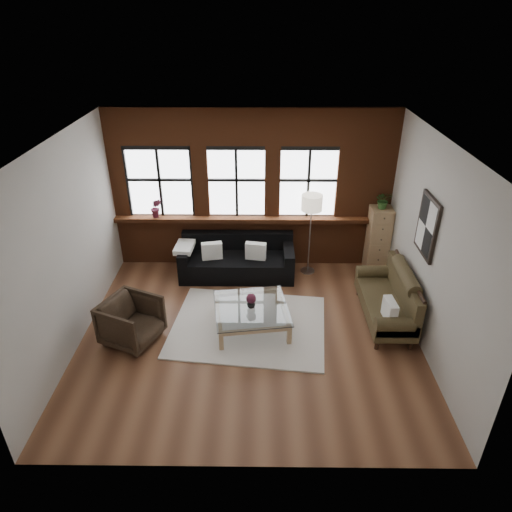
{
  "coord_description": "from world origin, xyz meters",
  "views": [
    {
      "loc": [
        0.17,
        -6.02,
        4.82
      ],
      "look_at": [
        0.1,
        0.6,
        1.15
      ],
      "focal_mm": 32.0,
      "sensor_mm": 36.0,
      "label": 1
    }
  ],
  "objects_px": {
    "armchair": "(131,321)",
    "drawer_chest": "(378,240)",
    "vase": "(251,304)",
    "floor_lamp": "(310,232)",
    "dark_sofa": "(237,257)",
    "vintage_settee": "(386,297)",
    "coffee_table": "(251,317)"
  },
  "relations": [
    {
      "from": "coffee_table",
      "to": "drawer_chest",
      "type": "relative_size",
      "value": 0.89
    },
    {
      "from": "vase",
      "to": "drawer_chest",
      "type": "xyz_separation_m",
      "value": [
        2.51,
        1.96,
        0.21
      ]
    },
    {
      "from": "vintage_settee",
      "to": "floor_lamp",
      "type": "relative_size",
      "value": 0.99
    },
    {
      "from": "dark_sofa",
      "to": "vase",
      "type": "distance_m",
      "value": 1.73
    },
    {
      "from": "coffee_table",
      "to": "vase",
      "type": "relative_size",
      "value": 8.27
    },
    {
      "from": "armchair",
      "to": "vintage_settee",
      "type": "bearing_deg",
      "value": -58.28
    },
    {
      "from": "vintage_settee",
      "to": "coffee_table",
      "type": "relative_size",
      "value": 1.49
    },
    {
      "from": "vintage_settee",
      "to": "vase",
      "type": "relative_size",
      "value": 12.28
    },
    {
      "from": "dark_sofa",
      "to": "vase",
      "type": "height_order",
      "value": "dark_sofa"
    },
    {
      "from": "armchair",
      "to": "vase",
      "type": "distance_m",
      "value": 1.95
    },
    {
      "from": "drawer_chest",
      "to": "floor_lamp",
      "type": "bearing_deg",
      "value": -175.26
    },
    {
      "from": "vintage_settee",
      "to": "vase",
      "type": "bearing_deg",
      "value": -174.44
    },
    {
      "from": "dark_sofa",
      "to": "armchair",
      "type": "relative_size",
      "value": 2.72
    },
    {
      "from": "vase",
      "to": "floor_lamp",
      "type": "distance_m",
      "value": 2.2
    },
    {
      "from": "vintage_settee",
      "to": "vase",
      "type": "height_order",
      "value": "vintage_settee"
    },
    {
      "from": "armchair",
      "to": "drawer_chest",
      "type": "distance_m",
      "value": 5.0
    },
    {
      "from": "drawer_chest",
      "to": "dark_sofa",
      "type": "bearing_deg",
      "value": -174.85
    },
    {
      "from": "dark_sofa",
      "to": "drawer_chest",
      "type": "height_order",
      "value": "drawer_chest"
    },
    {
      "from": "vintage_settee",
      "to": "coffee_table",
      "type": "xyz_separation_m",
      "value": [
        -2.28,
        -0.22,
        -0.29
      ]
    },
    {
      "from": "vase",
      "to": "drawer_chest",
      "type": "distance_m",
      "value": 3.19
    },
    {
      "from": "dark_sofa",
      "to": "vintage_settee",
      "type": "xyz_separation_m",
      "value": [
        2.59,
        -1.48,
        0.07
      ]
    },
    {
      "from": "vintage_settee",
      "to": "dark_sofa",
      "type": "bearing_deg",
      "value": 150.26
    },
    {
      "from": "vintage_settee",
      "to": "armchair",
      "type": "xyz_separation_m",
      "value": [
        -4.19,
        -0.6,
        -0.1
      ]
    },
    {
      "from": "armchair",
      "to": "floor_lamp",
      "type": "xyz_separation_m",
      "value": [
        3.03,
        2.22,
        0.53
      ]
    },
    {
      "from": "vase",
      "to": "floor_lamp",
      "type": "xyz_separation_m",
      "value": [
        1.12,
        1.84,
        0.44
      ]
    },
    {
      "from": "coffee_table",
      "to": "vase",
      "type": "xyz_separation_m",
      "value": [
        0.0,
        0.0,
        0.27
      ]
    },
    {
      "from": "vintage_settee",
      "to": "drawer_chest",
      "type": "relative_size",
      "value": 1.32
    },
    {
      "from": "vase",
      "to": "floor_lamp",
      "type": "relative_size",
      "value": 0.08
    },
    {
      "from": "vintage_settee",
      "to": "coffee_table",
      "type": "height_order",
      "value": "vintage_settee"
    },
    {
      "from": "coffee_table",
      "to": "floor_lamp",
      "type": "bearing_deg",
      "value": 58.66
    },
    {
      "from": "coffee_table",
      "to": "floor_lamp",
      "type": "distance_m",
      "value": 2.27
    },
    {
      "from": "coffee_table",
      "to": "dark_sofa",
      "type": "bearing_deg",
      "value": 100.54
    }
  ]
}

